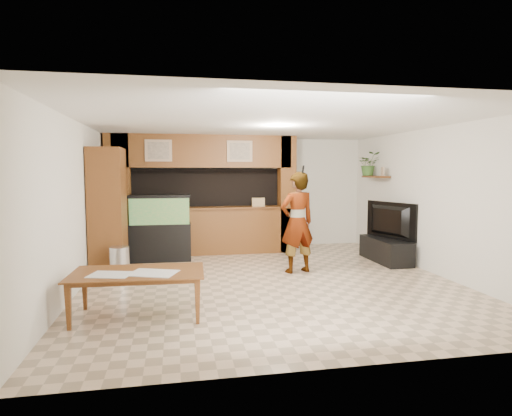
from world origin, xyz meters
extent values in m
plane|color=#C7A98A|center=(0.00, 0.00, 0.00)|extent=(6.50, 6.50, 0.00)
plane|color=white|center=(0.00, 0.00, 2.60)|extent=(6.50, 6.50, 0.00)
plane|color=silver|center=(0.00, 3.25, 1.30)|extent=(6.00, 0.00, 6.00)
plane|color=silver|center=(-3.00, 0.00, 1.30)|extent=(0.00, 6.50, 6.50)
plane|color=silver|center=(3.00, 0.00, 1.30)|extent=(0.00, 6.50, 6.50)
cube|color=brown|center=(-0.90, 2.45, 0.50)|extent=(3.80, 0.35, 1.00)
cube|color=brown|center=(-0.90, 2.45, 1.02)|extent=(3.80, 0.43, 0.04)
cube|color=brown|center=(-0.90, 2.45, 2.25)|extent=(3.80, 0.35, 0.70)
cube|color=brown|center=(-2.70, 2.45, 1.30)|extent=(0.50, 0.35, 2.60)
cube|color=brown|center=(0.95, 2.45, 1.30)|extent=(0.35, 0.35, 2.60)
cube|color=black|center=(-0.90, 3.00, 1.45)|extent=(4.20, 0.45, 0.85)
cube|color=tan|center=(-1.85, 2.26, 2.25)|extent=(0.55, 0.03, 0.45)
cube|color=tan|center=(-1.85, 2.24, 2.25)|extent=(0.43, 0.01, 0.35)
cube|color=tan|center=(-0.15, 2.26, 2.25)|extent=(0.55, 0.03, 0.45)
cube|color=tan|center=(-0.15, 2.24, 2.25)|extent=(0.43, 0.01, 0.35)
cylinder|color=black|center=(-2.97, 1.00, 1.90)|extent=(0.04, 0.25, 0.25)
cylinder|color=white|center=(-2.94, 1.00, 1.90)|extent=(0.01, 0.21, 0.21)
cube|color=brown|center=(2.85, 1.95, 1.70)|extent=(0.25, 0.90, 0.04)
cube|color=brown|center=(-2.70, 1.03, 1.12)|extent=(0.56, 0.91, 2.23)
cylinder|color=#B2B2B7|center=(-2.44, 0.31, 0.30)|extent=(0.32, 0.32, 0.59)
cube|color=black|center=(-1.83, 1.95, 0.38)|extent=(1.22, 0.46, 0.76)
cube|color=#358653|center=(-1.83, 1.95, 1.03)|extent=(1.17, 0.43, 0.53)
cube|color=black|center=(-1.83, 1.95, 1.32)|extent=(1.22, 0.46, 0.06)
cube|color=black|center=(2.65, 1.03, 0.23)|extent=(0.51, 1.39, 0.46)
imported|color=black|center=(2.65, 1.03, 0.83)|extent=(0.56, 1.28, 0.74)
cube|color=tan|center=(2.85, 1.63, 1.82)|extent=(0.05, 0.15, 0.19)
imported|color=#355D25|center=(2.82, 2.24, 1.99)|extent=(0.55, 0.50, 0.54)
imported|color=#A8805C|center=(0.63, 0.47, 0.91)|extent=(0.75, 0.58, 1.82)
cylinder|color=black|center=(0.68, 0.31, 1.85)|extent=(0.03, 0.09, 0.15)
imported|color=brown|center=(-2.00, -1.47, 0.29)|extent=(1.67, 0.98, 0.57)
cube|color=silver|center=(-1.81, -1.57, 0.58)|extent=(0.67, 0.58, 0.01)
cube|color=silver|center=(-2.31, -1.55, 0.58)|extent=(0.57, 0.47, 0.01)
cube|color=tan|center=(0.30, 2.45, 1.13)|extent=(0.31, 0.23, 0.19)
camera|label=1|loc=(-1.52, -6.88, 1.84)|focal=30.00mm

